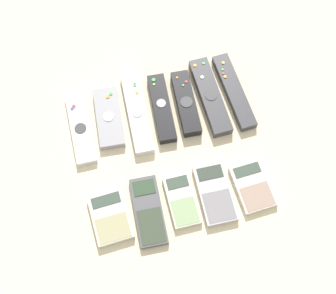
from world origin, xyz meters
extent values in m
plane|color=beige|center=(0.00, 0.00, 0.00)|extent=(3.00, 3.00, 0.00)
cube|color=silver|center=(-0.19, 0.13, 0.01)|extent=(0.05, 0.19, 0.02)
cylinder|color=#38383D|center=(-0.19, 0.13, 0.02)|extent=(0.03, 0.03, 0.00)
cylinder|color=blue|center=(-0.20, 0.18, 0.02)|extent=(0.01, 0.01, 0.00)
cylinder|color=red|center=(-0.20, 0.19, 0.02)|extent=(0.01, 0.01, 0.00)
cube|color=gray|center=(-0.12, 0.14, 0.01)|extent=(0.07, 0.16, 0.02)
cylinder|color=silver|center=(-0.12, 0.14, 0.02)|extent=(0.03, 0.03, 0.00)
cylinder|color=green|center=(-0.10, 0.20, 0.02)|extent=(0.01, 0.01, 0.00)
cylinder|color=orange|center=(-0.11, 0.19, 0.02)|extent=(0.01, 0.01, 0.00)
cube|color=silver|center=(-0.05, 0.14, 0.01)|extent=(0.05, 0.22, 0.02)
cylinder|color=#99999E|center=(-0.05, 0.13, 0.02)|extent=(0.02, 0.02, 0.00)
cylinder|color=green|center=(-0.04, 0.21, 0.02)|extent=(0.01, 0.01, 0.00)
cylinder|color=orange|center=(-0.04, 0.19, 0.02)|extent=(0.01, 0.01, 0.00)
cylinder|color=silver|center=(-0.04, 0.21, 0.02)|extent=(0.01, 0.01, 0.00)
cube|color=black|center=(0.01, 0.14, 0.01)|extent=(0.05, 0.18, 0.02)
cylinder|color=#99999E|center=(0.01, 0.14, 0.02)|extent=(0.02, 0.02, 0.00)
cylinder|color=yellow|center=(0.01, 0.20, 0.02)|extent=(0.01, 0.01, 0.00)
cylinder|color=green|center=(0.01, 0.21, 0.02)|extent=(0.01, 0.01, 0.00)
cube|color=black|center=(0.07, 0.13, 0.01)|extent=(0.05, 0.17, 0.03)
cylinder|color=#38383D|center=(0.07, 0.13, 0.03)|extent=(0.03, 0.03, 0.00)
cylinder|color=orange|center=(0.06, 0.20, 0.03)|extent=(0.01, 0.01, 0.00)
cylinder|color=red|center=(0.08, 0.18, 0.03)|extent=(0.01, 0.01, 0.00)
cylinder|color=green|center=(0.07, 0.18, 0.03)|extent=(0.01, 0.01, 0.00)
cube|color=#333338|center=(0.13, 0.14, 0.01)|extent=(0.06, 0.21, 0.02)
cylinder|color=#38383D|center=(0.13, 0.13, 0.02)|extent=(0.03, 0.03, 0.00)
cylinder|color=green|center=(0.14, 0.23, 0.03)|extent=(0.01, 0.01, 0.00)
cylinder|color=silver|center=(0.13, 0.19, 0.03)|extent=(0.01, 0.01, 0.00)
cylinder|color=orange|center=(0.12, 0.23, 0.03)|extent=(0.01, 0.01, 0.00)
cube|color=#333338|center=(0.20, 0.14, 0.01)|extent=(0.05, 0.21, 0.02)
cylinder|color=red|center=(0.18, 0.19, 0.02)|extent=(0.01, 0.01, 0.00)
cylinder|color=green|center=(0.18, 0.20, 0.02)|extent=(0.01, 0.01, 0.00)
cylinder|color=orange|center=(0.18, 0.18, 0.02)|extent=(0.01, 0.01, 0.00)
cylinder|color=orange|center=(0.19, 0.22, 0.02)|extent=(0.01, 0.01, 0.00)
cube|color=beige|center=(-0.16, -0.10, 0.01)|extent=(0.09, 0.12, 0.02)
cube|color=#38473D|center=(-0.17, -0.06, 0.02)|extent=(0.07, 0.03, 0.00)
cube|color=#9A966D|center=(-0.16, -0.13, 0.02)|extent=(0.07, 0.06, 0.00)
cube|color=#4C4C51|center=(-0.08, -0.11, 0.01)|extent=(0.07, 0.16, 0.02)
cube|color=#2D422D|center=(-0.08, -0.05, 0.02)|extent=(0.05, 0.04, 0.00)
cube|color=#323C2E|center=(-0.08, -0.15, 0.02)|extent=(0.06, 0.08, 0.00)
cube|color=beige|center=(0.00, -0.10, 0.01)|extent=(0.06, 0.12, 0.02)
cube|color=#38473D|center=(0.00, -0.06, 0.02)|extent=(0.05, 0.03, 0.00)
cube|color=gray|center=(0.00, -0.13, 0.02)|extent=(0.05, 0.06, 0.00)
cube|color=#B2B2B7|center=(0.08, -0.10, 0.01)|extent=(0.07, 0.14, 0.02)
cube|color=#333D33|center=(0.08, -0.06, 0.02)|extent=(0.06, 0.03, 0.00)
cube|color=slate|center=(0.08, -0.14, 0.02)|extent=(0.06, 0.07, 0.00)
cube|color=beige|center=(0.17, -0.11, 0.01)|extent=(0.08, 0.12, 0.01)
cube|color=#38473D|center=(0.16, -0.07, 0.02)|extent=(0.06, 0.03, 0.00)
cube|color=gray|center=(0.17, -0.14, 0.01)|extent=(0.07, 0.06, 0.00)
camera|label=1|loc=(-0.10, -0.39, 1.03)|focal=50.00mm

